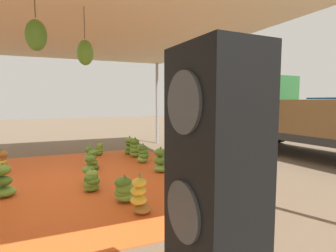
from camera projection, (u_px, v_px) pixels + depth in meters
ground_plane at (202, 167)px, 6.50m from camera, size 40.00×40.00×0.00m
tarp_orange at (68, 181)px, 5.33m from camera, size 5.66×5.02×0.01m
tent_canopy at (58, 29)px, 5.01m from camera, size 8.00×7.00×2.98m
banana_bunch_0 at (130, 146)px, 7.97m from camera, size 0.41×0.40×0.54m
banana_bunch_2 at (125, 190)px, 4.26m from camera, size 0.45×0.45×0.42m
banana_bunch_3 at (143, 154)px, 6.87m from camera, size 0.37×0.38×0.49m
banana_bunch_4 at (89, 171)px, 5.11m from camera, size 0.31×0.32×0.60m
banana_bunch_5 at (99, 149)px, 7.77m from camera, size 0.31×0.32×0.43m
banana_bunch_6 at (3, 182)px, 4.44m from camera, size 0.46×0.48×0.56m
banana_bunch_8 at (93, 160)px, 6.18m from camera, size 0.30×0.32×0.52m
banana_bunch_9 at (1, 163)px, 5.82m from camera, size 0.38×0.38×0.55m
banana_bunch_10 at (90, 157)px, 6.57m from camera, size 0.27×0.29×0.51m
banana_bunch_11 at (92, 181)px, 4.72m from camera, size 0.39×0.38×0.42m
banana_bunch_12 at (135, 148)px, 7.55m from camera, size 0.47×0.47×0.56m
banana_bunch_14 at (140, 197)px, 3.79m from camera, size 0.37×0.37×0.57m
banana_bunch_15 at (160, 161)px, 5.98m from camera, size 0.40×0.40×0.56m
cargo_truck_main at (311, 114)px, 7.83m from camera, size 7.39×3.00×2.40m
worker_0 at (252, 132)px, 5.94m from camera, size 0.57×0.35×1.54m
speaker_stack at (214, 205)px, 1.65m from camera, size 0.58×0.45×1.90m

